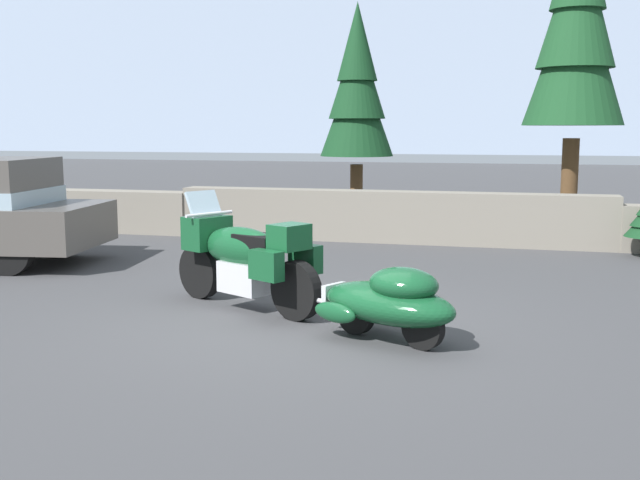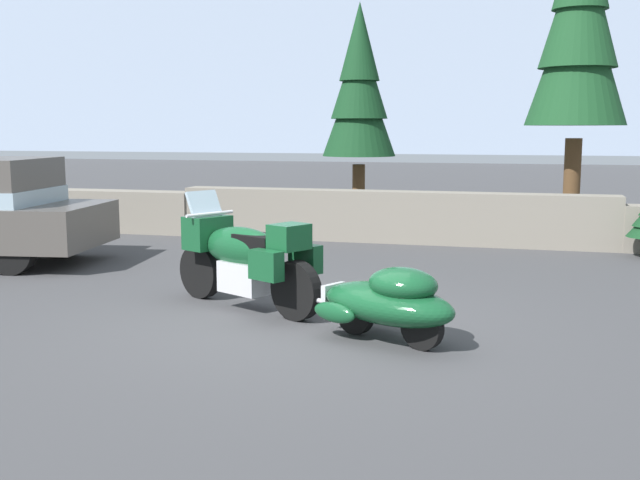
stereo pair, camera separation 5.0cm
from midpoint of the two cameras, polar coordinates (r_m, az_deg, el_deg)
name	(u,v)px [view 1 (the left image)]	position (r m, az deg, el deg)	size (l,w,h in m)	color
ground_plane	(292,324)	(8.20, -2.29, -6.33)	(80.00, 80.00, 0.00)	#424244
stone_guard_wall	(365,218)	(14.17, 3.28, 1.64)	(24.00, 0.58, 0.94)	gray
distant_ridgeline	(505,83)	(104.02, 13.63, 11.33)	(240.00, 80.00, 16.00)	#99A8BF
touring_motorcycle	(244,256)	(8.85, -5.84, -1.17)	(2.11, 1.37, 1.33)	black
car_shaped_trailer	(389,301)	(7.48, 5.00, -4.54)	(2.12, 1.35, 0.76)	black
pine_tree_tall	(577,21)	(15.87, 18.58, 15.26)	(1.91, 1.91, 6.56)	brown
pine_tree_secondary	(357,88)	(16.01, 2.70, 11.27)	(1.52, 1.52, 4.64)	brown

